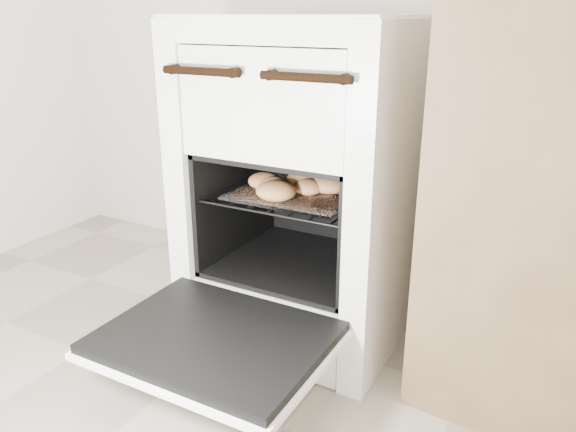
{
  "coord_description": "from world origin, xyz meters",
  "views": [
    {
      "loc": [
        0.52,
        -0.24,
        0.91
      ],
      "look_at": [
        -0.17,
        1.03,
        0.39
      ],
      "focal_mm": 35.0,
      "sensor_mm": 36.0,
      "label": 1
    }
  ],
  "objects": [
    {
      "name": "stove",
      "position": [
        -0.17,
        1.17,
        0.44
      ],
      "size": [
        0.59,
        0.66,
        0.9
      ],
      "color": "white",
      "rests_on": "ground"
    },
    {
      "name": "oven_door",
      "position": [
        -0.17,
        0.67,
        0.2
      ],
      "size": [
        0.53,
        0.41,
        0.04
      ],
      "color": "black",
      "rests_on": "stove"
    },
    {
      "name": "oven_rack",
      "position": [
        -0.17,
        1.11,
        0.44
      ],
      "size": [
        0.43,
        0.41,
        0.01
      ],
      "color": "black",
      "rests_on": "stove"
    },
    {
      "name": "baked_rolls",
      "position": [
        -0.17,
        1.09,
        0.47
      ],
      "size": [
        0.31,
        0.33,
        0.05
      ],
      "color": "#E29D5A",
      "rests_on": "foil_sheet"
    },
    {
      "name": "foil_sheet",
      "position": [
        -0.17,
        1.09,
        0.44
      ],
      "size": [
        0.33,
        0.29,
        0.01
      ],
      "primitive_type": "cube",
      "color": "white",
      "rests_on": "oven_rack"
    }
  ]
}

